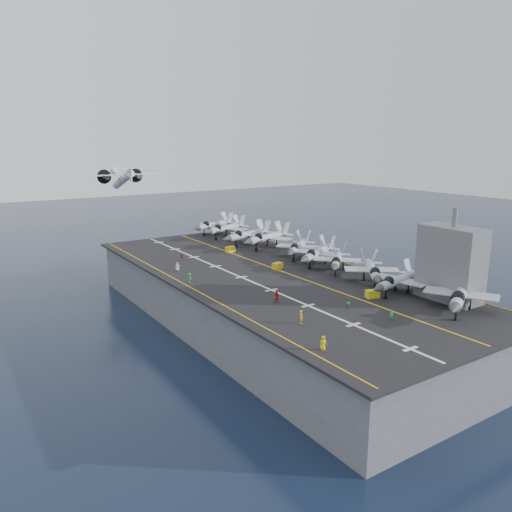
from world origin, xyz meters
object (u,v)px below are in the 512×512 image
transport_plane (123,179)px  tow_cart_a (372,294)px  fighter_jet_0 (461,293)px  island_superstructure (451,255)px

transport_plane → tow_cart_a: bearing=-81.3°
tow_cart_a → fighter_jet_0: bearing=-63.2°
island_superstructure → fighter_jet_0: 7.43m
fighter_jet_0 → transport_plane: (-18.86, 95.46, 11.83)m
tow_cart_a → transport_plane: 85.59m
tow_cart_a → transport_plane: (-12.81, 83.46, 14.00)m
tow_cart_a → transport_plane: bearing=98.7°
island_superstructure → tow_cart_a: 13.90m
tow_cart_a → island_superstructure: bearing=-37.9°
fighter_jet_0 → island_superstructure: bearing=52.7°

